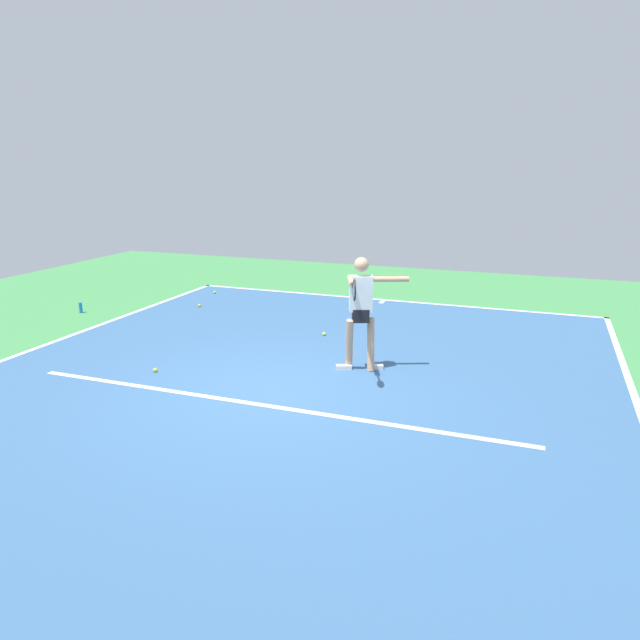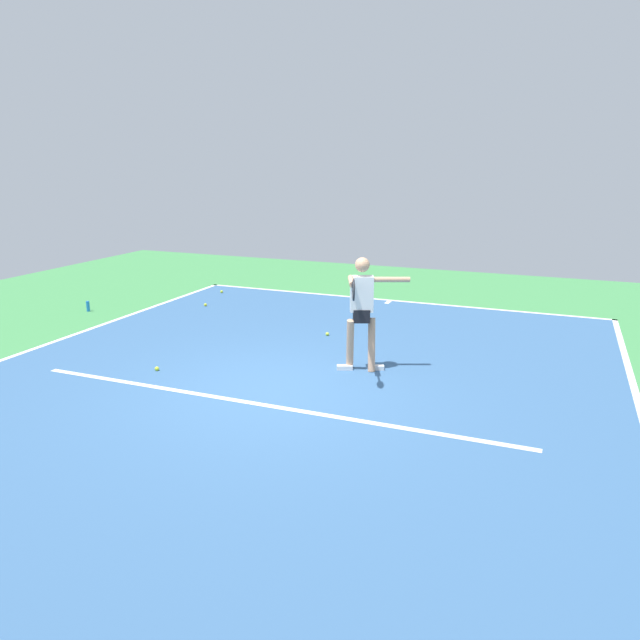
% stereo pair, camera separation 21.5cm
% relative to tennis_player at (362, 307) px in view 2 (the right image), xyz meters
% --- Properties ---
extents(ground_plane, '(20.67, 20.67, 0.00)m').
position_rel_tennis_player_xyz_m(ground_plane, '(0.85, 1.22, -1.00)').
color(ground_plane, '#428E4C').
extents(court_surface, '(9.38, 12.01, 0.00)m').
position_rel_tennis_player_xyz_m(court_surface, '(0.85, 1.22, -1.00)').
color(court_surface, '#38608E').
rests_on(court_surface, ground_plane).
extents(court_line_baseline_near, '(9.38, 0.10, 0.01)m').
position_rel_tennis_player_xyz_m(court_line_baseline_near, '(0.85, -4.74, -1.00)').
color(court_line_baseline_near, white).
rests_on(court_line_baseline_near, ground_plane).
extents(court_line_sideline_right, '(0.10, 12.01, 0.01)m').
position_rel_tennis_player_xyz_m(court_line_sideline_right, '(5.49, 1.22, -1.00)').
color(court_line_sideline_right, white).
rests_on(court_line_sideline_right, ground_plane).
extents(court_line_service, '(7.04, 0.10, 0.01)m').
position_rel_tennis_player_xyz_m(court_line_service, '(0.85, 1.74, -1.00)').
color(court_line_service, white).
rests_on(court_line_service, ground_plane).
extents(court_line_centre_mark, '(0.10, 0.30, 0.01)m').
position_rel_tennis_player_xyz_m(court_line_centre_mark, '(0.85, -4.54, -1.00)').
color(court_line_centre_mark, white).
rests_on(court_line_centre_mark, ground_plane).
extents(tennis_player, '(1.02, 1.33, 1.74)m').
position_rel_tennis_player_xyz_m(tennis_player, '(0.00, 0.00, 0.00)').
color(tennis_player, tan).
rests_on(tennis_player, ground_plane).
extents(tennis_ball_centre_court, '(0.07, 0.07, 0.07)m').
position_rel_tennis_player_xyz_m(tennis_ball_centre_court, '(2.87, 1.17, -0.97)').
color(tennis_ball_centre_court, '#CCE033').
rests_on(tennis_ball_centre_court, ground_plane).
extents(tennis_ball_near_service_line, '(0.07, 0.07, 0.07)m').
position_rel_tennis_player_xyz_m(tennis_ball_near_service_line, '(4.84, -3.98, -0.97)').
color(tennis_ball_near_service_line, '#CCE033').
rests_on(tennis_ball_near_service_line, ground_plane).
extents(tennis_ball_by_baseline, '(0.07, 0.07, 0.07)m').
position_rel_tennis_player_xyz_m(tennis_ball_by_baseline, '(1.15, -1.55, -0.97)').
color(tennis_ball_by_baseline, '#C6E53D').
rests_on(tennis_ball_by_baseline, ground_plane).
extents(tennis_ball_by_sideline, '(0.07, 0.07, 0.07)m').
position_rel_tennis_player_xyz_m(tennis_ball_by_sideline, '(4.46, -2.67, -0.97)').
color(tennis_ball_by_sideline, yellow).
rests_on(tennis_ball_by_sideline, ground_plane).
extents(water_bottle, '(0.07, 0.07, 0.22)m').
position_rel_tennis_player_xyz_m(water_bottle, '(6.51, -1.35, -0.89)').
color(water_bottle, blue).
rests_on(water_bottle, ground_plane).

